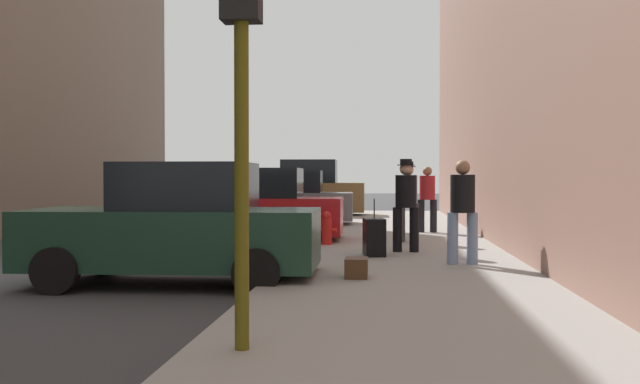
{
  "coord_description": "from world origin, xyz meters",
  "views": [
    {
      "loc": [
        5.67,
        -10.71,
        1.57
      ],
      "look_at": [
        4.36,
        3.71,
        1.28
      ],
      "focal_mm": 40.0,
      "sensor_mm": 36.0,
      "label": 1
    }
  ],
  "objects": [
    {
      "name": "ground_plane",
      "position": [
        0.0,
        0.0,
        0.0
      ],
      "size": [
        120.0,
        120.0,
        0.0
      ],
      "primitive_type": "plane",
      "color": "#38383A"
    },
    {
      "name": "sidewalk",
      "position": [
        6.0,
        0.0,
        0.07
      ],
      "size": [
        4.0,
        40.0,
        0.15
      ],
      "primitive_type": "cube",
      "color": "gray",
      "rests_on": "ground_plane"
    },
    {
      "name": "parked_dark_green_sedan",
      "position": [
        2.65,
        -0.57,
        0.85
      ],
      "size": [
        4.24,
        2.14,
        1.79
      ],
      "color": "#193828",
      "rests_on": "ground_plane"
    },
    {
      "name": "parked_red_hatchback",
      "position": [
        2.65,
        5.51,
        0.85
      ],
      "size": [
        4.24,
        2.14,
        1.79
      ],
      "color": "#B2191E",
      "rests_on": "ground_plane"
    },
    {
      "name": "parked_gray_coupe",
      "position": [
        2.65,
        11.04,
        0.85
      ],
      "size": [
        4.27,
        2.19,
        1.79
      ],
      "color": "slate",
      "rests_on": "ground_plane"
    },
    {
      "name": "parked_bronze_suv",
      "position": [
        2.65,
        16.43,
        1.03
      ],
      "size": [
        4.63,
        2.12,
        2.25
      ],
      "color": "brown",
      "rests_on": "ground_plane"
    },
    {
      "name": "fire_hydrant",
      "position": [
        4.45,
        4.34,
        0.5
      ],
      "size": [
        0.42,
        0.22,
        0.7
      ],
      "color": "red",
      "rests_on": "sidewalk"
    },
    {
      "name": "traffic_light",
      "position": [
        4.5,
        -4.92,
        2.76
      ],
      "size": [
        0.32,
        0.32,
        3.6
      ],
      "color": "#514C0F",
      "rests_on": "sidewalk"
    },
    {
      "name": "pedestrian_with_fedora",
      "position": [
        6.08,
        2.98,
        1.14
      ],
      "size": [
        0.52,
        0.44,
        1.78
      ],
      "color": "black",
      "rests_on": "sidewalk"
    },
    {
      "name": "pedestrian_with_beanie",
      "position": [
        6.19,
        5.17,
        1.14
      ],
      "size": [
        0.53,
        0.5,
        1.78
      ],
      "color": "#333338",
      "rests_on": "sidewalk"
    },
    {
      "name": "pedestrian_in_jeans",
      "position": [
        6.95,
        1.1,
        1.1
      ],
      "size": [
        0.51,
        0.42,
        1.71
      ],
      "color": "#728CB2",
      "rests_on": "sidewalk"
    },
    {
      "name": "pedestrian_in_red_jacket",
      "position": [
        6.78,
        7.93,
        1.1
      ],
      "size": [
        0.5,
        0.4,
        1.71
      ],
      "color": "black",
      "rests_on": "sidewalk"
    },
    {
      "name": "rolling_suitcase",
      "position": [
        5.49,
        2.23,
        0.49
      ],
      "size": [
        0.44,
        0.61,
        1.04
      ],
      "color": "black",
      "rests_on": "sidewalk"
    },
    {
      "name": "duffel_bag",
      "position": [
        5.28,
        -0.63,
        0.29
      ],
      "size": [
        0.32,
        0.44,
        0.28
      ],
      "color": "#472D19",
      "rests_on": "sidewalk"
    }
  ]
}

